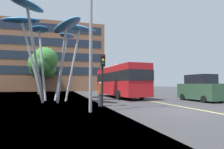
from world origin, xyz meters
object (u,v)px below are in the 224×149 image
street_lamp (98,25)px  car_parked_mid (201,89)px  pedestrian (100,94)px  leaf_sculpture (52,30)px  traffic_light_kerb_far (91,74)px  red_bus (120,80)px  traffic_light_kerb_near (103,69)px

street_lamp → car_parked_mid: bearing=21.8°
car_parked_mid → pedestrian: (-9.59, -1.45, -0.27)m
pedestrian → street_lamp: bearing=-104.9°
leaf_sculpture → street_lamp: bearing=-68.6°
traffic_light_kerb_far → pedestrian: traffic_light_kerb_far is taller
red_bus → pedestrian: size_ratio=6.27×
traffic_light_kerb_far → street_lamp: street_lamp is taller
car_parked_mid → street_lamp: bearing=-158.2°
street_lamp → traffic_light_kerb_far: bearing=83.8°
traffic_light_kerb_far → pedestrian: bearing=-91.4°
street_lamp → leaf_sculpture: bearing=111.4°
street_lamp → red_bus: bearing=66.1°
traffic_light_kerb_near → street_lamp: street_lamp is taller
leaf_sculpture → traffic_light_kerb_near: (3.54, -5.02, -3.74)m
red_bus → street_lamp: (-4.67, -10.54, 2.82)m
red_bus → pedestrian: red_bus is taller
traffic_light_kerb_near → car_parked_mid: size_ratio=0.78×
leaf_sculpture → pedestrian: leaf_sculpture is taller
leaf_sculpture → car_parked_mid: bearing=-13.0°
traffic_light_kerb_far → traffic_light_kerb_near: bearing=-90.9°
leaf_sculpture → street_lamp: leaf_sculpture is taller
leaf_sculpture → traffic_light_kerb_far: 5.30m
traffic_light_kerb_near → pedestrian: traffic_light_kerb_near is taller
traffic_light_kerb_near → traffic_light_kerb_far: 5.48m
leaf_sculpture → traffic_light_kerb_far: (3.62, 0.46, -3.84)m
car_parked_mid → street_lamp: 11.71m
traffic_light_kerb_far → pedestrian: (-0.12, -4.92, -1.61)m
leaf_sculpture → pedestrian: (3.50, -4.46, -5.45)m
traffic_light_kerb_near → pedestrian: bearing=93.4°
red_bus → leaf_sculpture: leaf_sculpture is taller
red_bus → leaf_sculpture: (-7.47, -3.40, 4.27)m
leaf_sculpture → traffic_light_kerb_near: bearing=-54.8°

